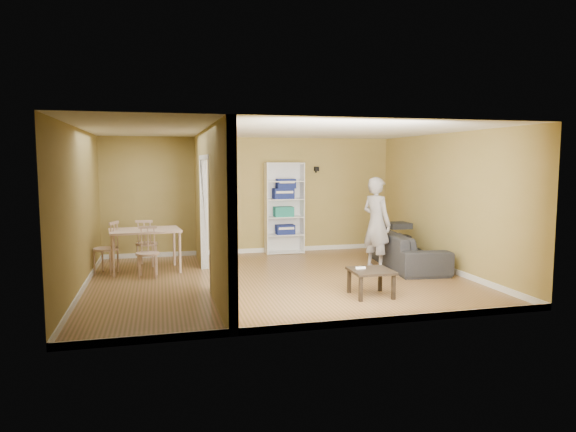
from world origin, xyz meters
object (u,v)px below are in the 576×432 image
object	(u,v)px
bookshelf	(284,208)
dining_table	(145,234)
sofa	(407,244)
person	(377,215)
coffee_table	(371,274)
chair_far	(147,242)
chair_near	(147,252)
chair_left	(106,247)

from	to	relation	value
bookshelf	dining_table	bearing A→B (deg)	-156.33
bookshelf	dining_table	distance (m)	3.29
sofa	person	distance (m)	0.93
bookshelf	dining_table	size ratio (longest dim) A/B	1.60
person	bookshelf	distance (m)	2.55
bookshelf	sofa	bearing A→B (deg)	-46.24
bookshelf	coffee_table	distance (m)	4.11
coffee_table	chair_far	size ratio (longest dim) A/B	0.67
coffee_table	dining_table	world-z (taller)	dining_table
person	dining_table	distance (m)	4.40
coffee_table	chair_far	bearing A→B (deg)	136.04
coffee_table	chair_near	size ratio (longest dim) A/B	0.68
person	chair_far	bearing A→B (deg)	48.56
chair_near	chair_far	xyz separation A→B (m)	(-0.04, 1.09, 0.01)
chair_left	chair_far	bearing A→B (deg)	149.92
dining_table	chair_near	bearing A→B (deg)	-84.61
person	chair_near	bearing A→B (deg)	62.41
chair_near	person	bearing A→B (deg)	-0.96
dining_table	chair_left	distance (m)	0.74
bookshelf	chair_left	distance (m)	3.97
chair_far	chair_near	bearing A→B (deg)	105.08
coffee_table	chair_left	xyz separation A→B (m)	(-4.11, 2.71, 0.13)
person	chair_near	distance (m)	4.30
coffee_table	chair_far	xyz separation A→B (m)	(-3.40, 3.27, 0.11)
chair_left	chair_near	bearing A→B (deg)	76.95
chair_near	chair_left	bearing A→B (deg)	148.99
coffee_table	person	bearing A→B (deg)	64.13
sofa	dining_table	bearing A→B (deg)	87.87
bookshelf	coffee_table	world-z (taller)	bookshelf
coffee_table	dining_table	bearing A→B (deg)	141.44
coffee_table	chair_near	distance (m)	4.01
coffee_table	chair_left	distance (m)	4.93
chair_left	chair_far	size ratio (longest dim) A/B	1.04
sofa	chair_left	distance (m)	5.76
coffee_table	sofa	bearing A→B (deg)	50.74
coffee_table	chair_far	distance (m)	4.72
person	chair_left	size ratio (longest dim) A/B	2.14
bookshelf	chair_far	size ratio (longest dim) A/B	2.19
sofa	dining_table	world-z (taller)	sofa
dining_table	person	bearing A→B (deg)	-11.57
sofa	chair_far	size ratio (longest dim) A/B	2.52
dining_table	chair_far	bearing A→B (deg)	88.61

